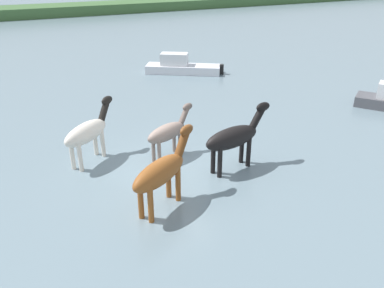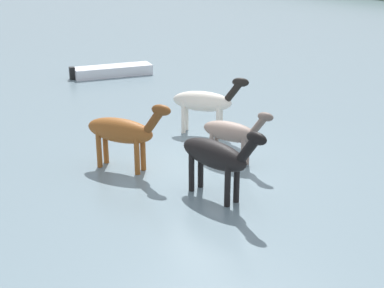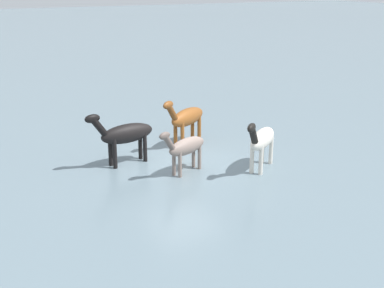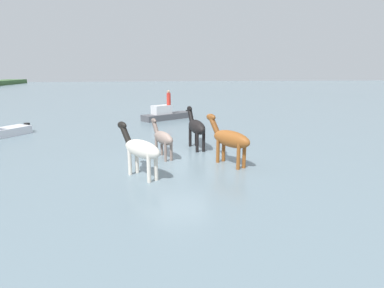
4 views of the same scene
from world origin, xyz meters
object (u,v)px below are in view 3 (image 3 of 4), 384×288
horse_chestnut_trailing (125,134)px  horse_mid_herd (186,118)px  horse_pinto_flank (185,147)px  horse_dun_straggler (262,140)px

horse_chestnut_trailing → horse_mid_herd: (-2.94, -0.94, -0.00)m
horse_pinto_flank → horse_chestnut_trailing: 2.32m
horse_dun_straggler → horse_pinto_flank: bearing=-57.4°
horse_mid_herd → horse_chestnut_trailing: bearing=-11.0°
horse_pinto_flank → horse_mid_herd: (-1.45, -2.71, 0.19)m
horse_chestnut_trailing → horse_dun_straggler: horse_chestnut_trailing is taller
horse_pinto_flank → horse_chestnut_trailing: bearing=-71.1°
horse_pinto_flank → horse_chestnut_trailing: horse_chestnut_trailing is taller
horse_chestnut_trailing → horse_dun_straggler: (-3.97, 2.70, -0.04)m
horse_chestnut_trailing → horse_dun_straggler: 4.81m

